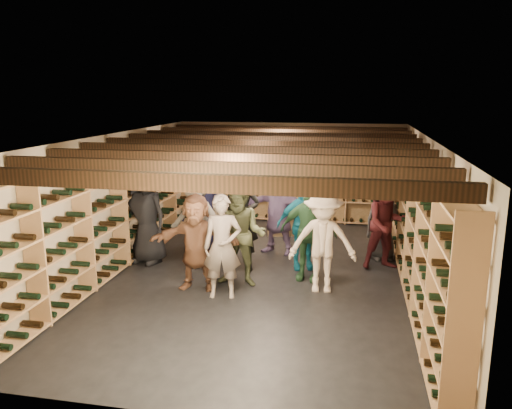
{
  "coord_description": "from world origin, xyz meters",
  "views": [
    {
      "loc": [
        1.53,
        -8.13,
        3.14
      ],
      "look_at": [
        -0.09,
        0.2,
        1.21
      ],
      "focal_mm": 35.0,
      "sensor_mm": 36.0,
      "label": 1
    }
  ],
  "objects_px": {
    "person_6": "(204,205)",
    "person_12": "(383,221)",
    "crate_stack_right": "(301,220)",
    "person_10": "(308,232)",
    "person_0": "(146,215)",
    "person_7": "(222,247)",
    "person_2": "(241,235)",
    "person_3": "(323,241)",
    "person_11": "(278,210)",
    "person_1": "(241,218)",
    "crate_loose": "(279,231)",
    "person_4": "(303,225)",
    "crate_stack_left": "(224,226)",
    "person_8": "(387,224)",
    "person_5": "(196,242)",
    "person_9": "(196,220)"
  },
  "relations": [
    {
      "from": "person_11",
      "to": "person_1",
      "type": "bearing_deg",
      "value": -97.73
    },
    {
      "from": "crate_stack_right",
      "to": "person_7",
      "type": "distance_m",
      "value": 3.83
    },
    {
      "from": "person_9",
      "to": "person_8",
      "type": "bearing_deg",
      "value": 27.88
    },
    {
      "from": "crate_stack_right",
      "to": "person_2",
      "type": "height_order",
      "value": "person_2"
    },
    {
      "from": "person_6",
      "to": "person_12",
      "type": "bearing_deg",
      "value": 21.06
    },
    {
      "from": "person_9",
      "to": "person_6",
      "type": "bearing_deg",
      "value": 116.73
    },
    {
      "from": "person_2",
      "to": "person_11",
      "type": "relative_size",
      "value": 0.98
    },
    {
      "from": "crate_loose",
      "to": "person_0",
      "type": "relative_size",
      "value": 0.27
    },
    {
      "from": "person_1",
      "to": "person_3",
      "type": "distance_m",
      "value": 1.65
    },
    {
      "from": "crate_stack_right",
      "to": "person_10",
      "type": "relative_size",
      "value": 0.41
    },
    {
      "from": "crate_stack_right",
      "to": "person_6",
      "type": "height_order",
      "value": "person_6"
    },
    {
      "from": "person_0",
      "to": "person_3",
      "type": "relative_size",
      "value": 1.11
    },
    {
      "from": "person_1",
      "to": "person_5",
      "type": "xyz_separation_m",
      "value": [
        -0.51,
        -0.98,
        -0.17
      ]
    },
    {
      "from": "person_3",
      "to": "person_8",
      "type": "xyz_separation_m",
      "value": [
        1.06,
        1.27,
        0.01
      ]
    },
    {
      "from": "person_11",
      "to": "person_12",
      "type": "bearing_deg",
      "value": 16.24
    },
    {
      "from": "person_1",
      "to": "person_10",
      "type": "height_order",
      "value": "person_1"
    },
    {
      "from": "person_1",
      "to": "person_3",
      "type": "bearing_deg",
      "value": -16.03
    },
    {
      "from": "crate_loose",
      "to": "person_7",
      "type": "xyz_separation_m",
      "value": [
        -0.35,
        -3.59,
        0.73
      ]
    },
    {
      "from": "person_2",
      "to": "person_3",
      "type": "bearing_deg",
      "value": 1.27
    },
    {
      "from": "crate_stack_left",
      "to": "person_10",
      "type": "bearing_deg",
      "value": -39.12
    },
    {
      "from": "crate_stack_right",
      "to": "person_11",
      "type": "bearing_deg",
      "value": -103.16
    },
    {
      "from": "crate_loose",
      "to": "person_7",
      "type": "height_order",
      "value": "person_7"
    },
    {
      "from": "person_4",
      "to": "crate_loose",
      "type": "bearing_deg",
      "value": 92.39
    },
    {
      "from": "crate_stack_right",
      "to": "person_7",
      "type": "height_order",
      "value": "person_7"
    },
    {
      "from": "crate_loose",
      "to": "person_12",
      "type": "height_order",
      "value": "person_12"
    },
    {
      "from": "crate_stack_right",
      "to": "person_0",
      "type": "height_order",
      "value": "person_0"
    },
    {
      "from": "person_7",
      "to": "person_10",
      "type": "distance_m",
      "value": 1.59
    },
    {
      "from": "person_7",
      "to": "person_11",
      "type": "bearing_deg",
      "value": 67.51
    },
    {
      "from": "person_0",
      "to": "person_7",
      "type": "relative_size",
      "value": 1.12
    },
    {
      "from": "person_0",
      "to": "person_10",
      "type": "height_order",
      "value": "person_0"
    },
    {
      "from": "person_7",
      "to": "person_10",
      "type": "bearing_deg",
      "value": 29.13
    },
    {
      "from": "person_0",
      "to": "person_8",
      "type": "bearing_deg",
      "value": 26.36
    },
    {
      "from": "crate_stack_left",
      "to": "crate_loose",
      "type": "height_order",
      "value": "crate_stack_left"
    },
    {
      "from": "crate_loose",
      "to": "person_7",
      "type": "bearing_deg",
      "value": -95.51
    },
    {
      "from": "crate_loose",
      "to": "person_5",
      "type": "relative_size",
      "value": 0.32
    },
    {
      "from": "person_6",
      "to": "person_9",
      "type": "height_order",
      "value": "person_6"
    },
    {
      "from": "person_7",
      "to": "person_8",
      "type": "distance_m",
      "value": 3.13
    },
    {
      "from": "crate_stack_right",
      "to": "person_9",
      "type": "relative_size",
      "value": 0.39
    },
    {
      "from": "person_2",
      "to": "person_1",
      "type": "bearing_deg",
      "value": 104.17
    },
    {
      "from": "person_8",
      "to": "person_11",
      "type": "height_order",
      "value": "person_11"
    },
    {
      "from": "person_4",
      "to": "person_3",
      "type": "bearing_deg",
      "value": -84.5
    },
    {
      "from": "crate_stack_left",
      "to": "person_2",
      "type": "relative_size",
      "value": 0.5
    },
    {
      "from": "crate_stack_left",
      "to": "crate_stack_right",
      "type": "height_order",
      "value": "crate_stack_left"
    },
    {
      "from": "crate_stack_left",
      "to": "person_5",
      "type": "height_order",
      "value": "person_5"
    },
    {
      "from": "crate_stack_left",
      "to": "person_4",
      "type": "height_order",
      "value": "person_4"
    },
    {
      "from": "person_0",
      "to": "person_2",
      "type": "height_order",
      "value": "person_0"
    },
    {
      "from": "crate_loose",
      "to": "person_10",
      "type": "distance_m",
      "value": 2.83
    },
    {
      "from": "person_6",
      "to": "crate_loose",
      "type": "bearing_deg",
      "value": 65.87
    },
    {
      "from": "person_8",
      "to": "person_9",
      "type": "height_order",
      "value": "person_9"
    },
    {
      "from": "person_4",
      "to": "person_0",
      "type": "bearing_deg",
      "value": 167.16
    }
  ]
}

